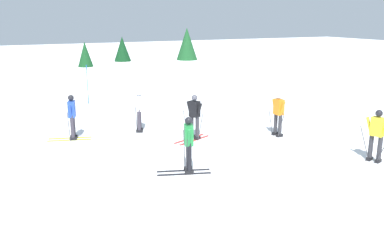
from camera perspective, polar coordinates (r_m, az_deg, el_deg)
The scene contains 12 objects.
ground_plane at distance 13.07m, azimuth 6.37°, elevation -6.60°, with size 120.00×120.00×0.00m, color white.
far_snow_ridge at distance 29.56m, azimuth -12.31°, elevation 6.03°, with size 80.00×7.23×1.36m, color white.
skier_blue at distance 15.71m, azimuth -16.64°, elevation -0.10°, with size 1.64×0.97×1.71m.
skier_white at distance 16.16m, azimuth -7.54°, elevation 0.75°, with size 1.62×0.96×1.71m.
skier_black at distance 15.08m, azimuth 0.34°, elevation -0.08°, with size 1.62×0.97×1.71m.
skier_green at distance 11.84m, azimuth -0.52°, elevation -4.01°, with size 1.64×0.96×1.71m.
skier_orange at distance 15.78m, azimuth 12.20°, elevation 0.38°, with size 1.60×1.00×1.71m.
skier_yellow at distance 13.97m, azimuth 24.66°, elevation -2.52°, with size 1.64×0.96×1.71m.
trail_marker_pole at distance 21.93m, azimuth -14.58°, elevation 4.20°, with size 0.04×0.04×2.07m, color #1E56AD.
conifer_far_left at distance 30.30m, azimuth -0.72°, elevation 9.29°, with size 2.08×2.08×3.72m.
conifer_far_right at distance 29.78m, azimuth -9.81°, elevation 8.58°, with size 1.65×1.65×3.11m.
conifer_far_centre at distance 27.04m, azimuth -14.84°, elevation 7.41°, with size 1.48×1.48×2.95m.
Camera 1 is at (-6.46, -10.41, 4.55)m, focal length 37.67 mm.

